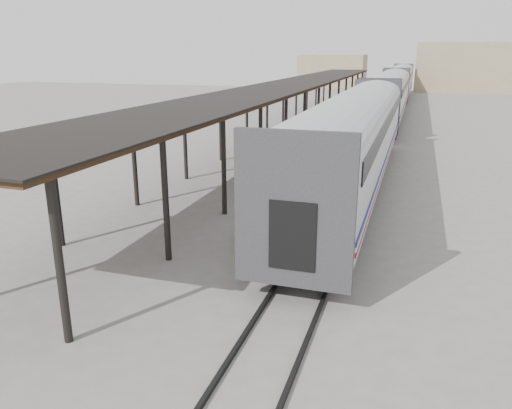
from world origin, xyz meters
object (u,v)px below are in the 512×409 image
object	(u,v)px
luggage_tug	(302,135)
porter	(257,204)
baggage_cart	(262,228)
pedestrian	(292,136)

from	to	relation	value
luggage_tug	porter	xyz separation A→B (m)	(3.17, -20.96, 1.10)
baggage_cart	porter	xyz separation A→B (m)	(0.02, -0.65, 1.05)
baggage_cart	luggage_tug	size ratio (longest dim) A/B	1.62
luggage_tug	pedestrian	distance (m)	2.81
baggage_cart	pedestrian	xyz separation A→B (m)	(-3.24, 17.53, 0.31)
baggage_cart	luggage_tug	world-z (taller)	luggage_tug
porter	luggage_tug	bearing A→B (deg)	6.20
porter	pedestrian	distance (m)	18.49
luggage_tug	porter	distance (m)	21.23
luggage_tug	porter	size ratio (longest dim) A/B	0.99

